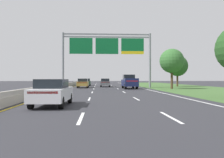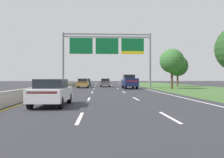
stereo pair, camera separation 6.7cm
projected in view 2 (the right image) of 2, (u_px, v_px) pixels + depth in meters
ground_plane at (106, 90)px, 34.33m from camera, size 220.00×220.00×0.00m
lane_striping at (106, 90)px, 33.87m from camera, size 11.96×106.00×0.01m
grass_verge_right at (201, 89)px, 35.10m from camera, size 14.00×110.00×0.02m
median_barrier_concrete at (60, 87)px, 33.97m from camera, size 0.60×110.00×0.85m
overhead_sign_gantry at (107, 49)px, 40.35m from camera, size 15.06×0.42×9.29m
pickup_truck_navy at (130, 82)px, 37.26m from camera, size 2.05×5.42×2.20m
car_gold_left_lane_sedan at (83, 83)px, 40.84m from camera, size 1.85×4.41×1.57m
car_grey_centre_lane_sedan at (105, 82)px, 45.80m from camera, size 1.95×4.45×1.57m
car_darkgreen_left_lane_sedan at (86, 82)px, 52.27m from camera, size 1.88×4.42×1.57m
car_white_left_lane_sedan at (52, 92)px, 14.07m from camera, size 1.95×4.45×1.57m
roadside_tree_mid at (172, 61)px, 36.70m from camera, size 3.73×3.73×6.16m
roadside_tree_far at (178, 66)px, 47.23m from camera, size 4.11×4.11×6.15m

